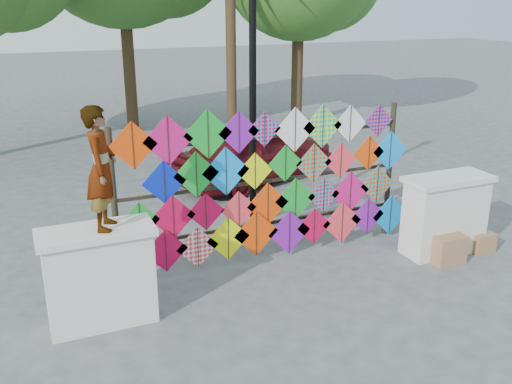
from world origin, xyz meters
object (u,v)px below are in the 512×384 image
vendor_woman (101,168)px  sedan (256,152)px  kite_rack (272,185)px  lamppost (253,76)px

vendor_woman → sedan: (4.00, 4.71, -1.36)m
kite_rack → lamppost: lamppost is taller
vendor_woman → sedan: size_ratio=0.38×
vendor_woman → sedan: vendor_woman is taller
vendor_woman → lamppost: lamppost is taller
kite_rack → sedan: (1.36, 3.79, -0.53)m
vendor_woman → kite_rack: bearing=-51.5°
kite_rack → vendor_woman: (-2.63, -0.92, 0.82)m
vendor_woman → lamppost: (2.86, 2.20, 0.66)m
lamppost → sedan: bearing=65.7°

